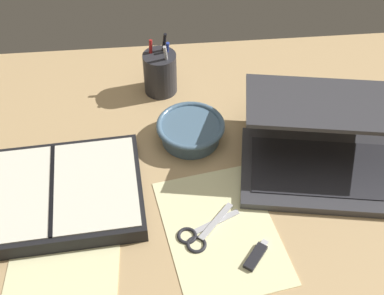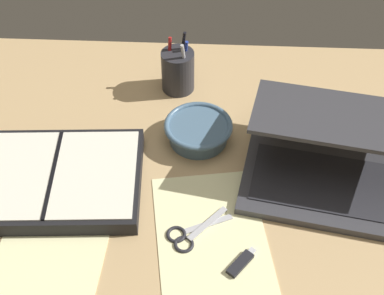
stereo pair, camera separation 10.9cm
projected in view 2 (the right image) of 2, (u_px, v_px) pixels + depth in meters
The scene contains 9 objects.
desk_top at pixel (207, 187), 112.07cm from camera, with size 140.00×100.00×2.00cm, color tan.
laptop at pixel (331, 163), 108.81cm from camera, with size 40.04×36.13×15.07cm.
bowl at pixel (197, 130), 118.62cm from camera, with size 15.28×15.28×4.89cm.
pen_cup at pixel (177, 70), 129.40cm from camera, with size 7.99×7.99×15.16cm.
planner at pixel (53, 179), 109.83cm from camera, with size 37.01×27.97×4.02cm.
scissors at pixel (185, 235), 102.07cm from camera, with size 12.76×11.05×0.80cm.
paper_sheet_front at pixel (209, 233), 102.66cm from camera, with size 20.81×29.99×0.16cm, color #F4EFB2.
paper_sheet_beside_planner at pixel (43, 269), 97.20cm from camera, with size 20.27×26.93×0.16cm, color #F4EFB2.
usb_drive at pixel (239, 263), 97.64cm from camera, with size 5.71×6.65×1.00cm.
Camera 2 is at (0.36, -71.93, 87.41)cm, focal length 50.00 mm.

